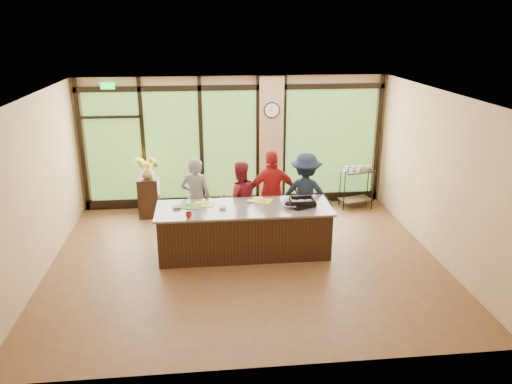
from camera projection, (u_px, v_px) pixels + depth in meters
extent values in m
plane|color=brown|center=(246.00, 260.00, 9.12)|extent=(7.00, 7.00, 0.00)
plane|color=white|center=(244.00, 95.00, 8.15)|extent=(7.00, 7.00, 0.00)
plane|color=tan|center=(234.00, 142.00, 11.46)|extent=(7.00, 0.00, 7.00)
plane|color=tan|center=(36.00, 189.00, 8.28)|extent=(0.00, 6.00, 6.00)
plane|color=tan|center=(438.00, 176.00, 8.98)|extent=(0.00, 6.00, 6.00)
cube|color=tan|center=(271.00, 142.00, 11.48)|extent=(0.55, 0.12, 3.00)
cube|color=black|center=(233.00, 88.00, 11.00)|extent=(6.90, 0.08, 0.12)
cube|color=black|center=(235.00, 200.00, 11.86)|extent=(6.90, 0.08, 0.20)
cube|color=#19D83F|center=(108.00, 86.00, 10.66)|extent=(0.30, 0.04, 0.14)
cube|color=#436B25|center=(114.00, 148.00, 11.17)|extent=(1.20, 0.02, 2.50)
cube|color=#436B25|center=(173.00, 146.00, 11.30)|extent=(1.20, 0.02, 2.50)
cube|color=#436B25|center=(230.00, 145.00, 11.43)|extent=(1.20, 0.02, 2.50)
cube|color=#436B25|center=(330.00, 142.00, 11.67)|extent=(2.10, 0.02, 2.50)
cube|color=black|center=(82.00, 147.00, 11.07)|extent=(0.08, 0.08, 3.00)
cube|color=black|center=(143.00, 145.00, 11.20)|extent=(0.08, 0.08, 3.00)
cube|color=black|center=(201.00, 144.00, 11.33)|extent=(0.08, 0.08, 3.00)
cube|color=black|center=(258.00, 142.00, 11.46)|extent=(0.08, 0.08, 3.00)
cube|color=black|center=(284.00, 142.00, 11.52)|extent=(0.08, 0.08, 3.00)
cube|color=black|center=(378.00, 139.00, 11.75)|extent=(0.08, 0.08, 3.00)
cube|color=black|center=(244.00, 231.00, 9.26)|extent=(3.10, 1.00, 0.88)
cube|color=slate|center=(244.00, 208.00, 9.11)|extent=(3.20, 1.10, 0.04)
cylinder|color=black|center=(272.00, 110.00, 11.17)|extent=(0.36, 0.04, 0.36)
cylinder|color=white|center=(272.00, 110.00, 11.16)|extent=(0.31, 0.01, 0.31)
cube|color=black|center=(272.00, 108.00, 11.14)|extent=(0.01, 0.00, 0.11)
cube|color=black|center=(270.00, 110.00, 11.15)|extent=(0.09, 0.00, 0.01)
imported|color=slate|center=(196.00, 199.00, 9.81)|extent=(0.68, 0.53, 1.67)
imported|color=maroon|center=(240.00, 199.00, 9.92)|extent=(0.83, 0.69, 1.56)
imported|color=maroon|center=(272.00, 194.00, 9.93)|extent=(1.05, 0.49, 1.76)
imported|color=#171F32|center=(305.00, 194.00, 10.01)|extent=(1.22, 0.89, 1.69)
cube|color=black|center=(302.00, 204.00, 9.15)|extent=(0.53, 0.48, 0.08)
imported|color=silver|center=(292.00, 206.00, 9.08)|extent=(0.37, 0.37, 0.07)
cube|color=#3C7D2D|center=(189.00, 206.00, 9.14)|extent=(0.47, 0.40, 0.01)
cube|color=yellow|center=(204.00, 204.00, 9.24)|extent=(0.42, 0.34, 0.01)
cube|color=yellow|center=(261.00, 200.00, 9.43)|extent=(0.48, 0.43, 0.01)
imported|color=white|center=(176.00, 207.00, 9.05)|extent=(0.18, 0.18, 0.05)
imported|color=white|center=(222.00, 208.00, 9.01)|extent=(0.16, 0.16, 0.04)
imported|color=white|center=(250.00, 201.00, 9.36)|extent=(0.16, 0.16, 0.03)
imported|color=#AC1113|center=(189.00, 215.00, 8.62)|extent=(0.15, 0.15, 0.09)
cube|color=black|center=(149.00, 197.00, 11.05)|extent=(0.45, 0.45, 0.88)
imported|color=#977B52|center=(147.00, 172.00, 10.86)|extent=(0.32, 0.32, 0.30)
cube|color=black|center=(355.00, 199.00, 11.66)|extent=(0.81, 0.58, 0.03)
cube|color=black|center=(357.00, 171.00, 11.44)|extent=(0.81, 0.58, 0.03)
cylinder|color=black|center=(344.00, 191.00, 11.36)|extent=(0.03, 0.03, 0.94)
cylinder|color=black|center=(373.00, 190.00, 11.43)|extent=(0.03, 0.03, 0.94)
cylinder|color=black|center=(340.00, 186.00, 11.72)|extent=(0.03, 0.03, 0.94)
cylinder|color=black|center=(368.00, 185.00, 11.78)|extent=(0.03, 0.03, 0.94)
imported|color=silver|center=(348.00, 168.00, 11.39)|extent=(0.13, 0.13, 0.10)
imported|color=silver|center=(354.00, 168.00, 11.41)|extent=(0.13, 0.13, 0.10)
imported|color=silver|center=(361.00, 168.00, 11.43)|extent=(0.13, 0.13, 0.10)
imported|color=silver|center=(367.00, 168.00, 11.44)|extent=(0.13, 0.13, 0.10)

